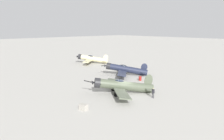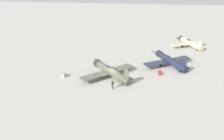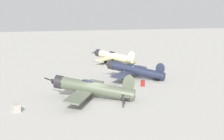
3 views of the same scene
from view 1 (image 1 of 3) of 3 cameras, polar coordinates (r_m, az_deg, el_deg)
ground_plane at (r=39.61m, az=3.20°, el=-5.79°), size 400.00×400.00×0.00m
airplane_foreground at (r=39.15m, az=2.47°, el=-3.92°), size 11.72×10.14×3.45m
airplane_mid_apron at (r=54.10m, az=3.27°, el=0.21°), size 10.15×10.76×3.07m
airplane_far_line at (r=71.79m, az=-5.00°, el=2.80°), size 9.56×10.44×2.88m
ground_crew_mechanic at (r=37.31m, az=10.16°, el=-5.35°), size 0.64×0.34×1.70m
equipment_crate at (r=32.05m, az=-7.10°, el=-9.11°), size 1.27×0.92×0.82m
fuel_drum at (r=49.00m, az=6.99°, el=-2.08°), size 0.65×0.65×0.93m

